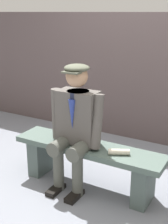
# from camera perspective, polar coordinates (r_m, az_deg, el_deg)

# --- Properties ---
(ground_plane) EXTENTS (30.00, 30.00, 0.00)m
(ground_plane) POSITION_cam_1_polar(r_m,az_deg,el_deg) (3.35, 0.69, -13.53)
(ground_plane) COLOR gray
(bench) EXTENTS (1.60, 0.37, 0.47)m
(bench) POSITION_cam_1_polar(r_m,az_deg,el_deg) (3.19, 0.71, -8.70)
(bench) COLOR #4A5C54
(bench) RESTS_ON ground
(seated_man) EXTENTS (0.57, 0.50, 1.29)m
(seated_man) POSITION_cam_1_polar(r_m,az_deg,el_deg) (3.05, -1.60, -2.05)
(seated_man) COLOR #534E49
(seated_man) RESTS_ON ground
(rolled_magazine) EXTENTS (0.21, 0.14, 0.06)m
(rolled_magazine) POSITION_cam_1_polar(r_m,az_deg,el_deg) (2.94, 6.52, -7.40)
(rolled_magazine) COLOR beige
(rolled_magazine) RESTS_ON bench
(stadium_wall) EXTENTS (12.00, 0.24, 1.76)m
(stadium_wall) POSITION_cam_1_polar(r_m,az_deg,el_deg) (4.36, 10.79, 6.23)
(stadium_wall) COLOR #544645
(stadium_wall) RESTS_ON ground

